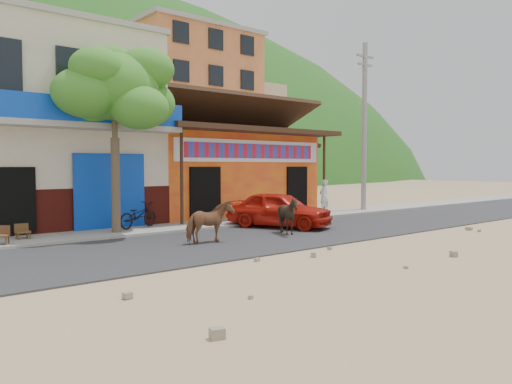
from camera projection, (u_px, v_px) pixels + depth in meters
ground at (352, 243)px, 14.41m from camera, size 120.00×120.00×0.00m
road at (292, 233)px, 16.32m from camera, size 60.00×5.00×0.04m
sidewalk at (228, 223)px, 19.00m from camera, size 60.00×2.00×0.12m
dance_club at (211, 175)px, 23.26m from camera, size 8.00×6.00×3.60m
cafe_building at (43, 132)px, 18.36m from camera, size 7.00×6.00×7.00m
apartment_front at (182, 117)px, 38.25m from camera, size 9.00×9.00×12.00m
apartment_rear at (229, 138)px, 48.66m from camera, size 8.00×8.00×10.00m
tree at (115, 138)px, 15.74m from camera, size 3.00×3.00×6.00m
utility_pole at (364, 127)px, 24.04m from camera, size 0.24×0.24×8.00m
cow_tan at (209, 222)px, 14.14m from camera, size 1.43×0.71×1.18m
cow_dark at (288, 215)px, 16.00m from camera, size 1.43×1.37×1.21m
red_car at (279, 209)px, 17.80m from camera, size 2.90×4.06×1.28m
scooter at (138, 215)px, 16.99m from camera, size 1.76×1.07×0.87m
pedestrian at (324, 196)px, 22.62m from camera, size 0.58×0.41×1.50m
cafe_chair_left at (0, 227)px, 13.38m from camera, size 0.57×0.57×0.93m
cafe_chair_right at (23, 225)px, 14.42m from camera, size 0.40×0.40×0.82m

